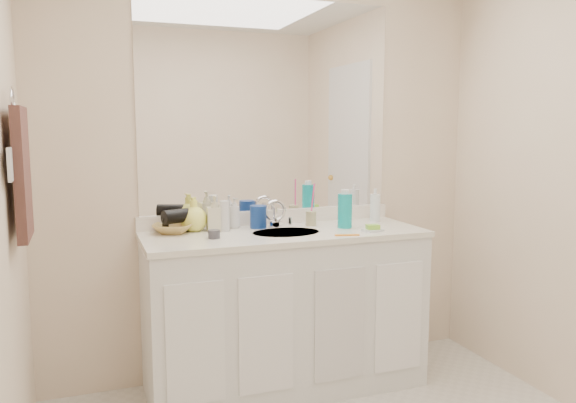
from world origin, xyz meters
The scene contains 25 objects.
wall_back centered at (0.00, 1.30, 1.20)m, with size 2.60×0.02×2.40m, color beige.
vanity_cabinet centered at (0.00, 1.02, 0.42)m, with size 1.50×0.55×0.85m, color white.
countertop centered at (0.00, 1.02, 0.86)m, with size 1.52×0.57×0.03m, color white.
backsplash centered at (0.00, 1.29, 0.92)m, with size 1.52×0.03×0.08m, color white.
sink_basin centered at (0.00, 1.00, 0.87)m, with size 0.37×0.37×0.02m, color beige.
faucet centered at (0.00, 1.18, 0.94)m, with size 0.02×0.02×0.11m, color silver.
mirror centered at (0.00, 1.29, 1.56)m, with size 1.48×0.01×1.20m, color white.
blue_mug centered at (-0.10, 1.17, 0.94)m, with size 0.09×0.09×0.13m, color navy.
tan_cup centered at (0.20, 1.15, 0.92)m, with size 0.06×0.06×0.08m, color tan.
toothbrush centered at (0.21, 1.15, 1.03)m, with size 0.01×0.01×0.19m, color #EF3F92.
mouthwash_bottle centered at (0.36, 1.02, 0.98)m, with size 0.08×0.08×0.19m, color #0EA5AB.
clear_pump_bottle centered at (0.62, 1.15, 0.96)m, with size 0.06×0.06×0.16m, color white.
soap_dish centered at (0.45, 0.87, 0.89)m, with size 0.10×0.08×0.01m, color silver.
green_soap centered at (0.45, 0.87, 0.90)m, with size 0.07×0.05×0.03m, color #88D032.
orange_comb centered at (0.27, 0.81, 0.88)m, with size 0.13×0.03×0.01m, color orange.
dark_jar centered at (-0.40, 0.97, 0.90)m, with size 0.06×0.06×0.04m, color #3C3B43.
extra_white_bottle centered at (-0.30, 1.15, 0.96)m, with size 0.05×0.05×0.17m, color silver.
soap_bottle_white centered at (-0.23, 1.22, 0.96)m, with size 0.07×0.07×0.17m, color silver.
soap_bottle_cream centered at (-0.35, 1.18, 0.98)m, with size 0.09×0.09×0.19m, color beige.
soap_bottle_yellow centered at (-0.46, 1.21, 0.97)m, with size 0.14×0.14×0.18m, color #F8F860.
wicker_basket centered at (-0.57, 1.19, 0.91)m, with size 0.21×0.21×0.05m, color #A88543.
hair_dryer centered at (-0.55, 1.19, 0.97)m, with size 0.08×0.08×0.15m, color black.
towel_ring centered at (-1.27, 0.77, 1.55)m, with size 0.11×0.11×0.01m, color silver.
hand_towel centered at (-1.25, 0.77, 1.25)m, with size 0.04×0.32×0.55m, color #311D1A.
switch_plate centered at (-1.27, 0.57, 1.30)m, with size 0.01×0.09×0.13m, color silver.
Camera 1 is at (-1.02, -1.78, 1.44)m, focal length 35.00 mm.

